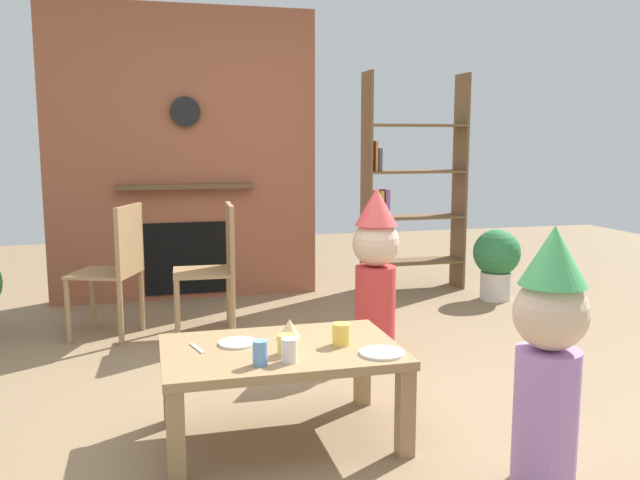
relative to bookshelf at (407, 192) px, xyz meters
name	(u,v)px	position (x,y,z in m)	size (l,w,h in m)	color
ground_plane	(311,408)	(-1.46, -2.40, -0.87)	(12.00, 12.00, 0.00)	#846B4C
brick_fireplace_feature	(184,156)	(-1.91, 0.20, 0.32)	(2.20, 0.28, 2.40)	#935138
bookshelf	(407,192)	(0.00, 0.00, 0.00)	(0.90, 0.28, 1.90)	brown
coffee_table	(281,361)	(-1.67, -2.69, -0.52)	(1.04, 0.68, 0.42)	#9E7A51
paper_cup_near_left	(289,350)	(-1.67, -2.89, -0.40)	(0.07, 0.07, 0.10)	silver
paper_cup_near_right	(260,353)	(-1.79, -2.90, -0.40)	(0.06, 0.06, 0.10)	#669EE0
paper_cup_center	(341,334)	(-1.40, -2.72, -0.40)	(0.08, 0.08, 0.10)	#F2CC4C
paper_cup_far_left	(286,345)	(-1.66, -2.79, -0.41)	(0.08, 0.08, 0.09)	#F2CC4C
paper_plate_front	(238,343)	(-1.84, -2.60, -0.45)	(0.17, 0.17, 0.01)	white
paper_plate_rear	(382,353)	(-1.27, -2.89, -0.45)	(0.19, 0.19, 0.01)	white
birthday_cake_slice	(290,328)	(-1.60, -2.54, -0.41)	(0.10, 0.10, 0.08)	#EAC68C
table_fork	(197,348)	(-2.02, -2.62, -0.45)	(0.15, 0.02, 0.01)	silver
child_with_cone_hat	(549,351)	(-0.77, -3.34, -0.34)	(0.28, 0.28, 1.02)	#B27FCC
child_in_pink	(376,267)	(-0.87, -1.67, -0.32)	(0.29, 0.29, 1.04)	#D13838
dining_chair_left	(117,263)	(-2.42, -0.89, -0.36)	(0.52, 0.52, 0.90)	#9E7A51
dining_chair_middle	(217,261)	(-1.77, -0.99, -0.36)	(0.42, 0.42, 0.90)	#9E7A51
potted_plant_tall	(497,259)	(0.59, -0.55, -0.53)	(0.39, 0.39, 0.59)	beige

